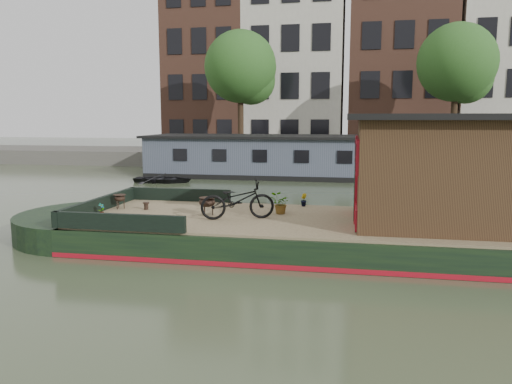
% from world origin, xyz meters
% --- Properties ---
extents(ground, '(120.00, 120.00, 0.00)m').
position_xyz_m(ground, '(0.00, 0.00, 0.00)').
color(ground, '#303C26').
rests_on(ground, ground).
extents(houseboat_hull, '(14.01, 4.02, 0.60)m').
position_xyz_m(houseboat_hull, '(-1.33, 0.00, 0.27)').
color(houseboat_hull, black).
rests_on(houseboat_hull, ground).
extents(houseboat_deck, '(11.80, 3.80, 0.05)m').
position_xyz_m(houseboat_deck, '(0.00, 0.00, 0.62)').
color(houseboat_deck, '#93855A').
rests_on(houseboat_deck, houseboat_hull).
extents(bow_bulwark, '(3.00, 4.00, 0.35)m').
position_xyz_m(bow_bulwark, '(-5.07, 0.00, 0.82)').
color(bow_bulwark, black).
rests_on(bow_bulwark, houseboat_deck).
extents(cabin, '(4.00, 3.50, 2.42)m').
position_xyz_m(cabin, '(2.19, 0.00, 1.88)').
color(cabin, black).
rests_on(cabin, houseboat_deck).
extents(bicycle, '(1.82, 1.14, 0.90)m').
position_xyz_m(bicycle, '(-2.28, -0.31, 1.10)').
color(bicycle, black).
rests_on(bicycle, houseboat_deck).
extents(potted_plant_b, '(0.21, 0.23, 0.34)m').
position_xyz_m(potted_plant_b, '(-0.93, 1.70, 0.82)').
color(potted_plant_b, maroon).
rests_on(potted_plant_b, houseboat_deck).
extents(potted_plant_c, '(0.55, 0.50, 0.51)m').
position_xyz_m(potted_plant_c, '(-1.40, 0.52, 0.91)').
color(potted_plant_c, '#A75430').
rests_on(potted_plant_c, houseboat_deck).
extents(potted_plant_e, '(0.15, 0.19, 0.31)m').
position_xyz_m(potted_plant_e, '(-5.60, -0.52, 0.81)').
color(potted_plant_e, brown).
rests_on(potted_plant_e, houseboat_deck).
extents(brazier_front, '(0.55, 0.55, 0.44)m').
position_xyz_m(brazier_front, '(-3.10, -0.01, 0.87)').
color(brazier_front, black).
rests_on(brazier_front, houseboat_deck).
extents(brazier_rear, '(0.44, 0.44, 0.37)m').
position_xyz_m(brazier_rear, '(-5.60, 0.45, 0.83)').
color(brazier_rear, black).
rests_on(brazier_rear, houseboat_deck).
extents(bollard_port, '(0.17, 0.17, 0.19)m').
position_xyz_m(bollard_port, '(-4.86, 0.43, 0.74)').
color(bollard_port, black).
rests_on(bollard_port, houseboat_deck).
extents(bollard_stbd, '(0.16, 0.16, 0.18)m').
position_xyz_m(bollard_stbd, '(-5.60, -1.70, 0.74)').
color(bollard_stbd, black).
rests_on(bollard_stbd, houseboat_deck).
extents(dinghy, '(2.83, 2.09, 0.57)m').
position_xyz_m(dinghy, '(-8.37, 10.57, 0.28)').
color(dinghy, black).
rests_on(dinghy, ground).
extents(far_houseboat, '(20.40, 4.40, 2.11)m').
position_xyz_m(far_houseboat, '(0.00, 14.00, 0.97)').
color(far_houseboat, '#464B5D').
rests_on(far_houseboat, ground).
extents(quay, '(60.00, 6.00, 0.90)m').
position_xyz_m(quay, '(0.00, 20.50, 0.45)').
color(quay, '#47443F').
rests_on(quay, ground).
extents(townhouse_row, '(27.25, 8.00, 16.50)m').
position_xyz_m(townhouse_row, '(0.15, 27.50, 7.90)').
color(townhouse_row, brown).
rests_on(townhouse_row, ground).
extents(tree_left, '(4.40, 4.40, 7.40)m').
position_xyz_m(tree_left, '(-6.36, 19.07, 5.89)').
color(tree_left, '#332316').
rests_on(tree_left, quay).
extents(tree_right, '(4.40, 4.40, 7.40)m').
position_xyz_m(tree_right, '(6.14, 19.07, 5.89)').
color(tree_right, '#332316').
rests_on(tree_right, quay).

